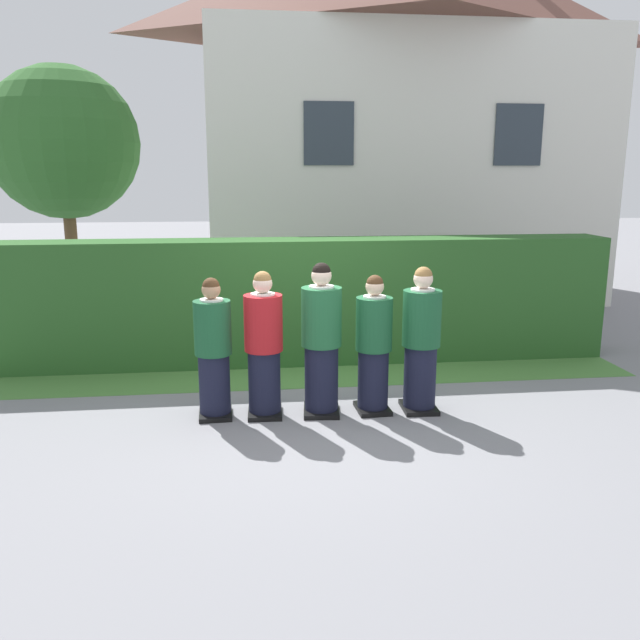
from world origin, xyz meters
TOP-DOWN VIEW (x-y plane):
  - ground_plane at (0.00, 0.00)m, footprint 60.00×60.00m
  - student_front_row_0 at (-1.15, 0.02)m, footprint 0.40×0.49m
  - student_in_red_blazer at (-0.61, 0.00)m, footprint 0.41×0.51m
  - student_front_row_2 at (0.01, -0.01)m, footprint 0.44×0.55m
  - student_front_row_3 at (0.59, -0.02)m, footprint 0.40×0.45m
  - student_front_row_4 at (1.11, -0.05)m, footprint 0.42×0.47m
  - hedge at (0.00, 2.07)m, footprint 8.54×0.70m
  - school_building_main at (2.53, 7.39)m, footprint 8.30×4.74m
  - oak_tree_left at (-4.18, 6.64)m, footprint 2.89×2.89m
  - lawn_strip at (0.00, 1.27)m, footprint 8.54×0.90m

SIDE VIEW (x-z plane):
  - ground_plane at x=0.00m, z-range 0.00..0.00m
  - lawn_strip at x=0.00m, z-range 0.00..0.01m
  - student_front_row_0 at x=-1.15m, z-range -0.04..1.49m
  - student_front_row_3 at x=0.59m, z-range -0.04..1.49m
  - student_in_red_blazer at x=-0.61m, z-range -0.04..1.55m
  - student_front_row_4 at x=1.11m, z-range -0.04..1.58m
  - student_front_row_2 at x=0.01m, z-range -0.04..1.63m
  - hedge at x=0.00m, z-range 0.00..1.72m
  - oak_tree_left at x=-4.18m, z-range 0.85..5.46m
  - school_building_main at x=2.53m, z-range 0.10..7.75m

